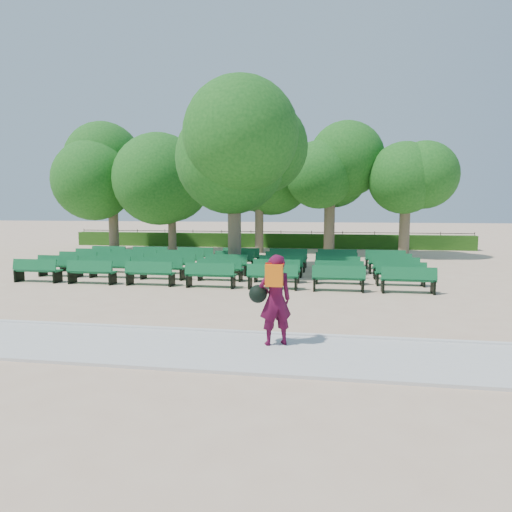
{
  "coord_description": "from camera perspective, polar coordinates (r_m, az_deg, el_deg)",
  "views": [
    {
      "loc": [
        4.21,
        -15.43,
        2.72
      ],
      "look_at": [
        1.85,
        -1.0,
        1.1
      ],
      "focal_mm": 32.0,
      "sensor_mm": 36.0,
      "label": 1
    }
  ],
  "objects": [
    {
      "name": "tree_line",
      "position": [
        25.92,
        -0.12,
        0.3
      ],
      "size": [
        21.8,
        6.8,
        7.04
      ],
      "primitive_type": null,
      "color": "#1D5E1A",
      "rests_on": "ground"
    },
    {
      "name": "hedge",
      "position": [
        29.82,
        1.13,
        1.95
      ],
      "size": [
        26.0,
        0.7,
        0.9
      ],
      "primitive_type": "cube",
      "color": "#224C13",
      "rests_on": "ground"
    },
    {
      "name": "bench_array",
      "position": [
        17.96,
        -3.51,
        -2.12
      ],
      "size": [
        1.68,
        0.56,
        1.05
      ],
      "rotation": [
        0.0,
        0.0,
        -0.03
      ],
      "color": "#105C2E",
      "rests_on": "ground"
    },
    {
      "name": "ground",
      "position": [
        16.23,
        -5.91,
        -3.36
      ],
      "size": [
        120.0,
        120.0,
        0.0
      ],
      "primitive_type": "plane",
      "color": "tan"
    },
    {
      "name": "curb",
      "position": [
        10.45,
        -15.0,
        -8.7
      ],
      "size": [
        30.0,
        0.12,
        0.1
      ],
      "primitive_type": "cube",
      "color": "silver",
      "rests_on": "ground"
    },
    {
      "name": "tree_among",
      "position": [
        18.39,
        -2.76,
        12.95
      ],
      "size": [
        5.04,
        5.04,
        7.14
      ],
      "color": "brown",
      "rests_on": "ground"
    },
    {
      "name": "person",
      "position": [
        8.72,
        2.25,
        -5.32
      ],
      "size": [
        0.88,
        0.64,
        1.74
      ],
      "rotation": [
        0.0,
        0.0,
        3.56
      ],
      "color": "#480A26",
      "rests_on": "ground"
    },
    {
      "name": "fence",
      "position": [
        30.25,
        1.24,
        1.16
      ],
      "size": [
        26.0,
        0.1,
        1.02
      ],
      "primitive_type": null,
      "color": "black",
      "rests_on": "ground"
    },
    {
      "name": "paving",
      "position": [
        9.46,
        -17.9,
        -10.51
      ],
      "size": [
        30.0,
        2.2,
        0.06
      ],
      "primitive_type": "cube",
      "color": "beige",
      "rests_on": "ground"
    }
  ]
}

